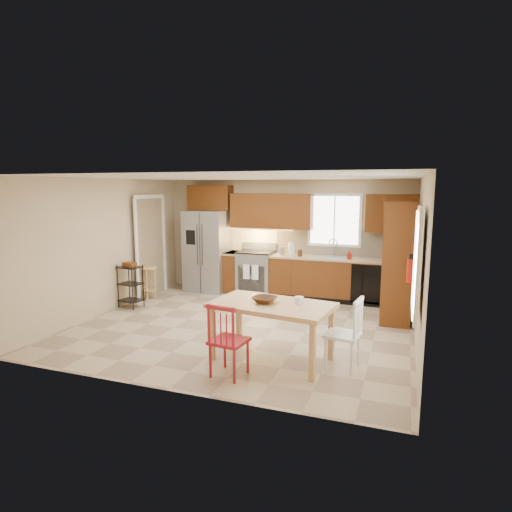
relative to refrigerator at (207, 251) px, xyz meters
The scene contains 33 objects.
floor 2.87m from the refrigerator, 51.34° to the right, with size 5.50×5.50×0.00m, color tan.
ceiling 3.15m from the refrigerator, 51.34° to the right, with size 5.50×5.00×0.02m, color silver.
wall_back 1.77m from the refrigerator, 12.44° to the left, with size 5.50×0.02×2.50m, color #CCB793.
wall_front 4.94m from the refrigerator, 69.82° to the right, with size 5.50×0.02×2.50m, color #CCB793.
wall_left 2.39m from the refrigerator, 116.29° to the right, with size 0.02×5.00×2.50m, color #CCB793.
wall_right 4.94m from the refrigerator, 25.53° to the right, with size 0.02×5.00×2.50m, color #CCB793.
refrigerator is the anchor object (origin of this frame).
range_stove 1.24m from the refrigerator, ahead, with size 0.76×0.63×0.92m, color gray.
base_cabinet_narrow 0.76m from the refrigerator, ahead, with size 0.30×0.60×0.90m, color #5E2A11.
base_cabinet_run 3.03m from the refrigerator, ahead, with size 2.92×0.60×0.90m, color #5E2A11.
dishwasher 3.59m from the refrigerator, ahead, with size 0.60×0.02×0.78m, color black.
backsplash 3.02m from the refrigerator, ahead, with size 2.92×0.03×0.55m, color beige.
upper_over_fridge 1.21m from the refrigerator, 90.00° to the left, with size 1.00×0.35×0.55m, color #5D300F.
upper_left_block 1.73m from the refrigerator, ahead, with size 1.80×0.35×0.75m, color #5D300F.
upper_right_block 4.06m from the refrigerator, ahead, with size 1.00×0.35×0.75m, color #5D300F.
window_back 2.92m from the refrigerator, ahead, with size 1.12×0.04×1.12m, color white.
sink 2.80m from the refrigerator, ahead, with size 0.62×0.46×0.16m, color gray.
undercab_glow 1.27m from the refrigerator, ahead, with size 1.60×0.30×0.01m, color #FFBF66.
soap_bottle 3.18m from the refrigerator, ahead, with size 0.09×0.09×0.19m, color #AE180C.
paper_towel 1.95m from the refrigerator, ahead, with size 0.12×0.12×0.28m, color white.
canister_steel 1.75m from the refrigerator, ahead, with size 0.11×0.11×0.18m, color gray.
canister_wood 2.15m from the refrigerator, ahead, with size 0.10×0.10×0.14m, color #4A2813.
pantry 4.23m from the refrigerator, 12.62° to the right, with size 0.50×0.95×2.10m, color #5E2A11.
fire_extinguisher 4.76m from the refrigerator, 24.52° to the right, with size 0.12×0.12×0.36m, color #AE180C.
window_right 5.50m from the refrigerator, 36.79° to the right, with size 0.04×1.02×1.32m, color white.
doorway 1.28m from the refrigerator, 139.62° to the right, with size 0.04×0.95×2.10m, color #8C7A59.
dining_table 4.26m from the refrigerator, 52.42° to the right, with size 1.61×0.90×0.78m, color tan, non-canonical shape.
chair_red 4.60m from the refrigerator, 60.88° to the right, with size 0.44×0.44×0.94m, color maroon, non-canonical shape.
chair_white 4.85m from the refrigerator, 43.09° to the right, with size 0.44×0.44×0.94m, color white, non-canonical shape.
table_bowl 4.17m from the refrigerator, 53.51° to the right, with size 0.33×0.33×0.08m, color #4A2813.
table_jar 4.38m from the refrigerator, 47.97° to the right, with size 0.12×0.12×0.14m, color white.
bar_stool 1.52m from the refrigerator, 124.44° to the right, with size 0.34×0.34×0.69m, color tan, non-canonical shape.
utility_cart 2.03m from the refrigerator, 113.95° to the right, with size 0.43×0.33×0.85m, color black, non-canonical shape.
Camera 1 is at (2.54, -6.55, 2.35)m, focal length 30.00 mm.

